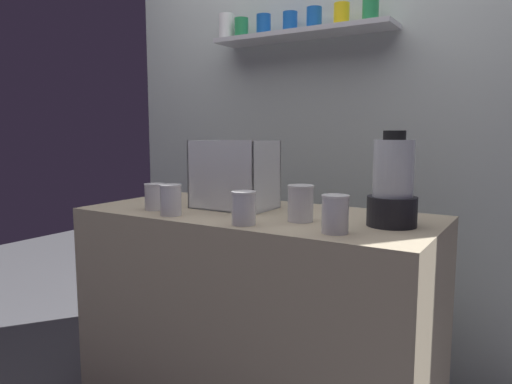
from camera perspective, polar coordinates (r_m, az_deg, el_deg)
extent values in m
cube|color=tan|center=(1.99, 0.00, -15.31)|extent=(1.40, 0.64, 0.90)
cube|color=silver|center=(2.53, 9.29, 7.99)|extent=(2.60, 0.04, 2.50)
cube|color=silver|center=(2.52, 5.45, 18.50)|extent=(0.96, 0.20, 0.02)
cylinder|color=#268C4C|center=(2.71, -1.78, 19.18)|extent=(0.08, 0.08, 0.11)
cylinder|color=#1959B2|center=(2.63, 0.93, 19.54)|extent=(0.08, 0.08, 0.11)
cylinder|color=#1959B2|center=(2.58, 4.15, 19.75)|extent=(0.08, 0.08, 0.11)
cylinder|color=#1959B2|center=(2.51, 7.06, 20.11)|extent=(0.08, 0.08, 0.11)
cylinder|color=yellow|center=(2.45, 10.32, 20.34)|extent=(0.08, 0.08, 0.11)
cylinder|color=#268C4C|center=(2.40, 13.70, 20.54)|extent=(0.08, 0.08, 0.11)
cylinder|color=white|center=(2.77, -3.60, 19.27)|extent=(0.08, 0.08, 0.14)
cube|color=white|center=(1.96, -2.63, -1.87)|extent=(0.32, 0.22, 0.01)
cube|color=white|center=(1.86, -4.49, 1.88)|extent=(0.32, 0.01, 0.28)
cube|color=white|center=(2.03, -0.98, 2.36)|extent=(0.32, 0.01, 0.28)
cube|color=white|center=(2.04, -6.29, 2.33)|extent=(0.01, 0.22, 0.28)
cube|color=white|center=(1.86, 1.32, 1.91)|extent=(0.01, 0.22, 0.28)
cone|color=orange|center=(1.94, -1.53, -1.39)|extent=(0.17, 0.09, 0.03)
cone|color=orange|center=(1.99, -3.90, -1.22)|extent=(0.13, 0.11, 0.03)
cone|color=orange|center=(1.94, -1.92, -1.33)|extent=(0.13, 0.17, 0.03)
cone|color=orange|center=(2.00, -4.01, -1.14)|extent=(0.11, 0.14, 0.03)
cone|color=orange|center=(1.96, -3.10, -0.44)|extent=(0.15, 0.14, 0.03)
cone|color=orange|center=(1.96, -2.99, -0.61)|extent=(0.14, 0.15, 0.03)
cone|color=orange|center=(1.99, -4.42, -0.33)|extent=(0.05, 0.15, 0.03)
cone|color=orange|center=(1.95, -2.35, -0.13)|extent=(0.15, 0.16, 0.04)
cone|color=orange|center=(1.92, -1.32, 0.64)|extent=(0.15, 0.04, 0.03)
cone|color=orange|center=(1.93, -1.88, 0.11)|extent=(0.09, 0.14, 0.03)
cylinder|color=black|center=(1.65, 16.13, -2.25)|extent=(0.17, 0.17, 0.10)
cylinder|color=silver|center=(1.63, 16.31, 2.77)|extent=(0.13, 0.13, 0.19)
cylinder|color=maroon|center=(1.64, 16.21, 0.16)|extent=(0.12, 0.12, 0.04)
cylinder|color=black|center=(1.63, 16.45, 6.63)|extent=(0.07, 0.07, 0.03)
cylinder|color=white|center=(1.96, -12.18, -0.65)|extent=(0.08, 0.08, 0.10)
cylinder|color=orange|center=(1.96, -12.16, -1.14)|extent=(0.07, 0.07, 0.07)
cylinder|color=white|center=(1.95, -12.22, 0.91)|extent=(0.08, 0.08, 0.01)
cylinder|color=white|center=(1.81, -10.29, -1.05)|extent=(0.08, 0.08, 0.11)
cylinder|color=orange|center=(1.81, -10.29, -1.34)|extent=(0.07, 0.07, 0.09)
cylinder|color=white|center=(1.81, -10.34, 0.81)|extent=(0.08, 0.08, 0.01)
cylinder|color=white|center=(1.61, -1.51, -2.05)|extent=(0.08, 0.08, 0.11)
cylinder|color=orange|center=(1.61, -1.50, -2.66)|extent=(0.08, 0.08, 0.07)
cylinder|color=white|center=(1.60, -1.51, -0.02)|extent=(0.09, 0.09, 0.01)
cylinder|color=white|center=(1.67, 5.42, -1.47)|extent=(0.09, 0.09, 0.12)
cylinder|color=yellow|center=(1.67, 5.42, -1.87)|extent=(0.08, 0.08, 0.10)
cylinder|color=white|center=(1.66, 5.45, 0.72)|extent=(0.09, 0.09, 0.01)
cylinder|color=white|center=(1.49, 9.57, -2.77)|extent=(0.08, 0.08, 0.11)
cylinder|color=orange|center=(1.49, 9.56, -3.08)|extent=(0.08, 0.08, 0.10)
cylinder|color=white|center=(1.48, 9.62, -0.48)|extent=(0.09, 0.09, 0.01)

